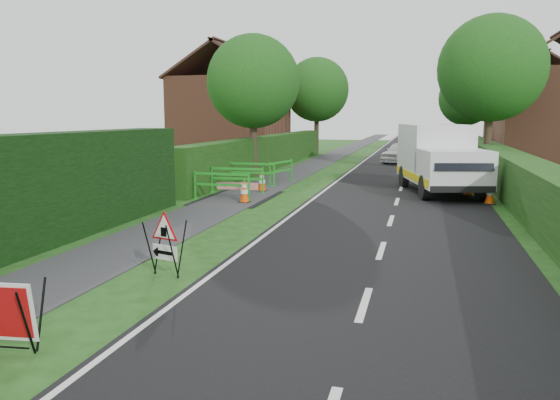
{
  "coord_description": "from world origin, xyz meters",
  "views": [
    {
      "loc": [
        3.28,
        -7.11,
        2.88
      ],
      "look_at": [
        0.32,
        4.21,
        1.08
      ],
      "focal_mm": 35.0,
      "sensor_mm": 36.0,
      "label": 1
    }
  ],
  "objects": [
    {
      "name": "tree_ne",
      "position": [
        6.4,
        22.0,
        5.17
      ],
      "size": [
        5.2,
        5.2,
        7.79
      ],
      "color": "#2D2116",
      "rests_on": "ground"
    },
    {
      "name": "traffic_cone_3",
      "position": [
        -2.45,
        10.07,
        0.39
      ],
      "size": [
        0.38,
        0.38,
        0.79
      ],
      "color": "black",
      "rests_on": "ground"
    },
    {
      "name": "hatchback_car",
      "position": [
        2.02,
        27.57,
        0.66
      ],
      "size": [
        2.68,
        4.16,
        1.32
      ],
      "primitive_type": "imported",
      "rotation": [
        0.0,
        0.0,
        -0.32
      ],
      "color": "white",
      "rests_on": "ground"
    },
    {
      "name": "tree_nw",
      "position": [
        -4.6,
        18.0,
        4.48
      ],
      "size": [
        4.4,
        4.4,
        6.7
      ],
      "color": "#2D2116",
      "rests_on": "ground"
    },
    {
      "name": "house_west",
      "position": [
        -10.0,
        30.0,
        2.9
      ],
      "size": [
        7.5,
        7.4,
        7.88
      ],
      "color": "brown",
      "rests_on": "ground"
    },
    {
      "name": "triangle_sign",
      "position": [
        -1.16,
        1.6,
        0.7
      ],
      "size": [
        0.86,
        0.86,
        1.01
      ],
      "rotation": [
        0.0,
        0.0,
        -0.28
      ],
      "color": "black",
      "rests_on": "ground"
    },
    {
      "name": "hedge_west_far",
      "position": [
        -5.0,
        22.0,
        0.0
      ],
      "size": [
        1.0,
        24.0,
        1.8
      ],
      "primitive_type": "cube",
      "color": "#14380F",
      "rests_on": "ground"
    },
    {
      "name": "road_surface",
      "position": [
        2.5,
        35.0,
        0.0
      ],
      "size": [
        6.0,
        90.0,
        0.02
      ],
      "primitive_type": "cube",
      "color": "black",
      "rests_on": "ground"
    },
    {
      "name": "ped_barrier_0",
      "position": [
        -3.34,
        10.28,
        0.63
      ],
      "size": [
        2.08,
        0.47,
        1.0
      ],
      "rotation": [
        0.0,
        0.0,
        -0.06
      ],
      "color": "#1B9720",
      "rests_on": "ground"
    },
    {
      "name": "traffic_cone_2",
      "position": [
        5.37,
        16.33,
        0.39
      ],
      "size": [
        0.38,
        0.38,
        0.79
      ],
      "color": "black",
      "rests_on": "ground"
    },
    {
      "name": "house_east_b",
      "position": [
        12.0,
        42.0,
        2.9
      ],
      "size": [
        7.5,
        7.4,
        7.88
      ],
      "color": "brown",
      "rests_on": "ground"
    },
    {
      "name": "ped_barrier_2",
      "position": [
        -3.6,
        14.44,
        0.63
      ],
      "size": [
        2.07,
        0.39,
        1.0
      ],
      "rotation": [
        0.0,
        0.0,
        -0.02
      ],
      "color": "#1B9720",
      "rests_on": "ground"
    },
    {
      "name": "traffic_cone_0",
      "position": [
        5.48,
        11.82,
        0.39
      ],
      "size": [
        0.38,
        0.38,
        0.79
      ],
      "color": "black",
      "rests_on": "ground"
    },
    {
      "name": "ground",
      "position": [
        0.0,
        0.0,
        0.0
      ],
      "size": [
        120.0,
        120.0,
        0.0
      ],
      "primitive_type": "plane",
      "color": "#1C4112",
      "rests_on": "ground"
    },
    {
      "name": "tree_fw",
      "position": [
        -4.6,
        34.0,
        4.83
      ],
      "size": [
        4.8,
        4.8,
        7.24
      ],
      "color": "#2D2116",
      "rests_on": "ground"
    },
    {
      "name": "ped_barrier_3",
      "position": [
        -2.56,
        15.42,
        0.63
      ],
      "size": [
        0.81,
        2.09,
        1.0
      ],
      "rotation": [
        0.0,
        0.0,
        1.34
      ],
      "color": "#1B9720",
      "rests_on": "ground"
    },
    {
      "name": "ped_barrier_1",
      "position": [
        -3.44,
        12.2,
        0.63
      ],
      "size": [
        2.06,
        0.38,
        1.0
      ],
      "rotation": [
        0.0,
        0.0,
        0.01
      ],
      "color": "#1B9720",
      "rests_on": "ground"
    },
    {
      "name": "footpath",
      "position": [
        -3.0,
        35.0,
        0.01
      ],
      "size": [
        2.0,
        90.0,
        0.02
      ],
      "primitive_type": "cube",
      "color": "#2D2D30",
      "rests_on": "ground"
    },
    {
      "name": "works_van",
      "position": [
        3.9,
        14.3,
        1.35
      ],
      "size": [
        3.4,
        5.94,
        2.55
      ],
      "rotation": [
        0.0,
        0.0,
        0.23
      ],
      "color": "silver",
      "rests_on": "ground"
    },
    {
      "name": "traffic_cone_1",
      "position": [
        4.96,
        13.75,
        0.39
      ],
      "size": [
        0.38,
        0.38,
        0.79
      ],
      "color": "black",
      "rests_on": "ground"
    },
    {
      "name": "traffic_cone_4",
      "position": [
        -2.69,
        12.93,
        0.39
      ],
      "size": [
        0.38,
        0.38,
        0.79
      ],
      "color": "black",
      "rests_on": "ground"
    },
    {
      "name": "hedge_east",
      "position": [
        6.5,
        16.0,
        0.0
      ],
      "size": [
        1.2,
        50.0,
        1.5
      ],
      "primitive_type": "cube",
      "color": "#14380F",
      "rests_on": "ground"
    },
    {
      "name": "tree_fe",
      "position": [
        6.4,
        38.0,
        4.22
      ],
      "size": [
        4.2,
        4.2,
        6.33
      ],
      "color": "#2D2116",
      "rests_on": "ground"
    },
    {
      "name": "redwhite_plank",
      "position": [
        -2.96,
        10.85,
        0.0
      ],
      "size": [
        1.5,
        0.13,
        0.25
      ],
      "primitive_type": "cube",
      "rotation": [
        0.0,
        0.0,
        0.06
      ],
      "color": "red",
      "rests_on": "ground"
    }
  ]
}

